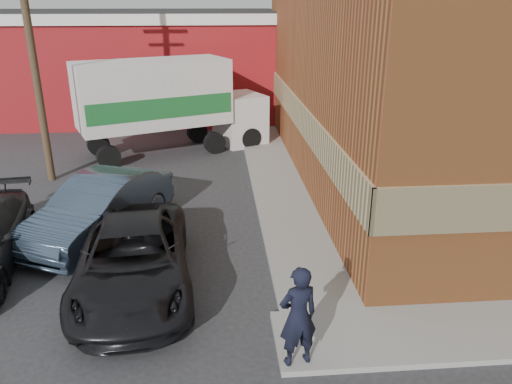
# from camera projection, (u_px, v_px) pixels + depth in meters

# --- Properties ---
(ground) EXTENTS (90.00, 90.00, 0.00)m
(ground) POSITION_uv_depth(u_px,v_px,m) (294.00, 315.00, 10.37)
(ground) COLOR #28282B
(ground) RESTS_ON ground
(brick_building) EXTENTS (14.25, 18.25, 9.36)m
(brick_building) POSITION_uv_depth(u_px,v_px,m) (496.00, 43.00, 17.69)
(brick_building) COLOR #995327
(brick_building) RESTS_ON ground
(sidewalk_west) EXTENTS (1.80, 18.00, 0.12)m
(sidewalk_west) POSITION_uv_depth(u_px,v_px,m) (273.00, 172.00, 18.75)
(sidewalk_west) COLOR gray
(sidewalk_west) RESTS_ON ground
(warehouse) EXTENTS (16.30, 8.30, 5.60)m
(warehouse) POSITION_uv_depth(u_px,v_px,m) (132.00, 64.00, 27.47)
(warehouse) COLOR maroon
(warehouse) RESTS_ON ground
(utility_pole) EXTENTS (2.00, 0.26, 9.00)m
(utility_pole) POSITION_uv_depth(u_px,v_px,m) (31.00, 44.00, 16.43)
(utility_pole) COLOR #493724
(utility_pole) RESTS_ON ground
(man) EXTENTS (0.79, 0.61, 1.91)m
(man) POSITION_uv_depth(u_px,v_px,m) (298.00, 316.00, 8.52)
(man) COLOR black
(man) RESTS_ON sidewalk_south
(sedan) EXTENTS (3.70, 5.31, 1.66)m
(sedan) POSITION_uv_depth(u_px,v_px,m) (100.00, 208.00, 13.57)
(sedan) COLOR #344356
(sedan) RESTS_ON ground
(suv_a) EXTENTS (2.96, 5.56, 1.49)m
(suv_a) POSITION_uv_depth(u_px,v_px,m) (133.00, 259.00, 11.08)
(suv_a) COLOR black
(suv_a) RESTS_ON ground
(box_truck) EXTENTS (8.13, 5.16, 3.87)m
(box_truck) POSITION_uv_depth(u_px,v_px,m) (171.00, 100.00, 20.67)
(box_truck) COLOR silver
(box_truck) RESTS_ON ground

